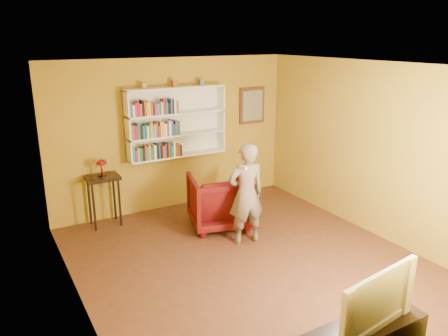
{
  "coord_description": "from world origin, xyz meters",
  "views": [
    {
      "loc": [
        -3.03,
        -4.6,
        3.05
      ],
      "look_at": [
        0.04,
        0.75,
        1.18
      ],
      "focal_mm": 35.0,
      "sensor_mm": 36.0,
      "label": 1
    }
  ],
  "objects": [
    {
      "name": "framed_painting",
      "position": [
        1.65,
        2.46,
        1.75
      ],
      "size": [
        0.55,
        0.05,
        0.7
      ],
      "color": "#502D17",
      "rests_on": "room_shell"
    },
    {
      "name": "room_shell",
      "position": [
        0.0,
        0.0,
        1.02
      ],
      "size": [
        5.3,
        5.8,
        2.88
      ],
      "color": "#492717",
      "rests_on": "ground"
    },
    {
      "name": "ornament_right",
      "position": [
        0.5,
        2.35,
        2.27
      ],
      "size": [
        0.08,
        0.08,
        0.11
      ],
      "primitive_type": "cube",
      "color": "slate",
      "rests_on": "bookshelf"
    },
    {
      "name": "armchair",
      "position": [
        0.25,
        1.27,
        0.44
      ],
      "size": [
        1.17,
        1.19,
        0.88
      ],
      "primitive_type": "imported",
      "rotation": [
        0.0,
        0.0,
        2.87
      ],
      "color": "#420409",
      "rests_on": "ground"
    },
    {
      "name": "game_remote",
      "position": [
        0.09,
        0.31,
        1.29
      ],
      "size": [
        0.04,
        0.15,
        0.04
      ],
      "primitive_type": "cube",
      "color": "white",
      "rests_on": "person"
    },
    {
      "name": "console_table",
      "position": [
        -1.39,
        2.25,
        0.71
      ],
      "size": [
        0.53,
        0.4,
        0.86
      ],
      "color": "black",
      "rests_on": "ground"
    },
    {
      "name": "ruby_lustre",
      "position": [
        -1.39,
        2.25,
        1.06
      ],
      "size": [
        0.17,
        0.17,
        0.28
      ],
      "color": "maroon",
      "rests_on": "console_table"
    },
    {
      "name": "ornament_left",
      "position": [
        -0.56,
        2.35,
        2.26
      ],
      "size": [
        0.07,
        0.07,
        0.1
      ],
      "primitive_type": "cube",
      "color": "#B07532",
      "rests_on": "bookshelf"
    },
    {
      "name": "books_row_upper",
      "position": [
        -0.44,
        2.31,
        1.89
      ],
      "size": [
        0.85,
        0.19,
        0.26
      ],
      "color": "#1F4790",
      "rests_on": "bookshelf"
    },
    {
      "name": "television",
      "position": [
        -0.15,
        -2.25,
        0.76
      ],
      "size": [
        1.05,
        0.27,
        0.6
      ],
      "primitive_type": "imported",
      "rotation": [
        0.0,
        0.0,
        0.13
      ],
      "color": "black",
      "rests_on": "tv_cabinet"
    },
    {
      "name": "books_row_lower",
      "position": [
        -0.42,
        2.3,
        1.13
      ],
      "size": [
        0.89,
        0.19,
        0.27
      ],
      "color": "teal",
      "rests_on": "bookshelf"
    },
    {
      "name": "bookshelf",
      "position": [
        0.0,
        2.41,
        1.59
      ],
      "size": [
        1.8,
        0.29,
        1.23
      ],
      "color": "white",
      "rests_on": "room_shell"
    },
    {
      "name": "ornament_centre",
      "position": [
        -0.02,
        2.35,
        2.27
      ],
      "size": [
        0.08,
        0.08,
        0.11
      ],
      "primitive_type": "cube",
      "color": "brown",
      "rests_on": "bookshelf"
    },
    {
      "name": "person",
      "position": [
        0.31,
        0.55,
        0.78
      ],
      "size": [
        0.62,
        0.45,
        1.57
      ],
      "primitive_type": "imported",
      "rotation": [
        0.0,
        0.0,
        3.0
      ],
      "color": "#6E5F51",
      "rests_on": "ground"
    },
    {
      "name": "books_row_middle",
      "position": [
        -0.42,
        2.3,
        1.51
      ],
      "size": [
        0.87,
        0.19,
        0.27
      ],
      "color": "#A74621",
      "rests_on": "bookshelf"
    }
  ]
}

